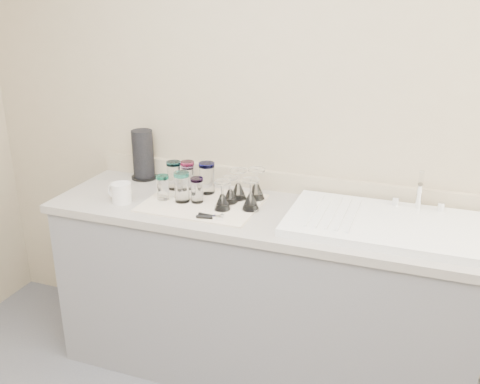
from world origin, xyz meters
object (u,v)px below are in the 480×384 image
at_px(tumbler_teal, 174,175).
at_px(goblet_extra, 230,194).
at_px(goblet_back_left, 238,189).
at_px(can_opener, 211,217).
at_px(tumbler_blue, 182,187).
at_px(goblet_back_right, 256,189).
at_px(sink_unit, 382,223).
at_px(tumbler_magenta, 163,187).
at_px(goblet_front_right, 251,199).
at_px(tumbler_cyan, 188,177).
at_px(tumbler_purple, 207,178).
at_px(paper_towel_roll, 143,155).
at_px(goblet_front_left, 222,200).
at_px(tumbler_extra, 188,174).
at_px(tumbler_lavender, 197,190).
at_px(white_mug, 121,193).

bearing_deg(tumbler_teal, goblet_extra, -13.33).
xyz_separation_m(goblet_back_left, goblet_extra, (-0.02, -0.06, -0.01)).
bearing_deg(can_opener, tumbler_blue, 145.77).
bearing_deg(tumbler_teal, goblet_back_right, 1.46).
height_order(sink_unit, tumbler_magenta, sink_unit).
relative_size(tumbler_magenta, goblet_front_right, 0.83).
bearing_deg(goblet_front_right, tumbler_blue, -176.71).
bearing_deg(tumbler_cyan, tumbler_purple, -11.13).
bearing_deg(tumbler_teal, can_opener, -41.69).
bearing_deg(goblet_back_left, paper_towel_roll, 167.63).
height_order(tumbler_blue, goblet_front_left, tumbler_blue).
bearing_deg(tumbler_extra, tumbler_lavender, -52.60).
distance_m(sink_unit, tumbler_blue, 0.95).
bearing_deg(goblet_front_left, goblet_back_left, 81.88).
height_order(tumbler_blue, white_mug, tumbler_blue).
xyz_separation_m(tumbler_purple, tumbler_lavender, (0.00, -0.13, -0.02)).
distance_m(tumbler_lavender, paper_towel_roll, 0.50).
bearing_deg(tumbler_purple, paper_towel_roll, 165.35).
bearing_deg(tumbler_extra, tumbler_blue, -72.64).
height_order(tumbler_magenta, tumbler_blue, tumbler_blue).
height_order(tumbler_lavender, can_opener, tumbler_lavender).
height_order(tumbler_teal, tumbler_lavender, tumbler_teal).
xyz_separation_m(tumbler_magenta, tumbler_blue, (0.10, 0.01, 0.01)).
bearing_deg(tumbler_magenta, tumbler_teal, 96.06).
height_order(sink_unit, goblet_back_left, sink_unit).
xyz_separation_m(tumbler_lavender, paper_towel_roll, (-0.43, 0.24, 0.06)).
xyz_separation_m(tumbler_blue, paper_towel_roll, (-0.36, 0.26, 0.05)).
distance_m(goblet_front_right, goblet_extra, 0.13).
bearing_deg(tumbler_blue, goblet_back_left, 28.10).
distance_m(tumbler_purple, tumbler_extra, 0.13).
bearing_deg(sink_unit, tumbler_teal, 174.36).
bearing_deg(paper_towel_roll, tumbler_cyan, -15.95).
height_order(tumbler_cyan, tumbler_extra, tumbler_extra).
distance_m(tumbler_purple, goblet_back_right, 0.26).
relative_size(goblet_front_left, goblet_front_right, 0.95).
distance_m(tumbler_extra, white_mug, 0.36).
bearing_deg(goblet_front_right, can_opener, -129.62).
height_order(tumbler_purple, goblet_extra, tumbler_purple).
xyz_separation_m(tumbler_teal, white_mug, (-0.17, -0.24, -0.03)).
xyz_separation_m(tumbler_lavender, white_mug, (-0.36, -0.11, -0.02)).
bearing_deg(tumbler_cyan, goblet_front_right, -21.22).
relative_size(tumbler_cyan, tumbler_lavender, 1.02).
distance_m(tumbler_teal, goblet_front_right, 0.48).
bearing_deg(goblet_back_right, tumbler_magenta, -158.81).
bearing_deg(tumbler_blue, goblet_extra, 16.85).
bearing_deg(paper_towel_roll, tumbler_teal, -25.03).
bearing_deg(tumbler_purple, goblet_front_left, -48.73).
bearing_deg(white_mug, goblet_back_right, 22.67).
height_order(tumbler_purple, tumbler_extra, tumbler_purple).
relative_size(tumbler_magenta, tumbler_extra, 0.87).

